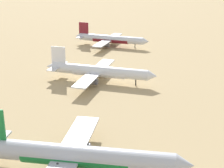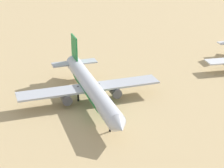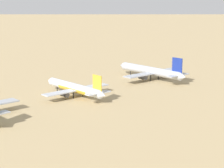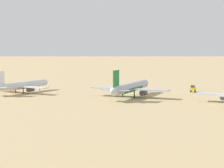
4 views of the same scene
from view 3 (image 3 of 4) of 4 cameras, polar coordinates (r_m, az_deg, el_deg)
The scene contains 2 objects.
parked_jet_0 at distance 237.97m, azimuth 5.49°, elevation 1.78°, with size 51.77×42.05×14.93m.
parked_jet_1 at distance 198.47m, azimuth -5.15°, elevation -0.55°, with size 45.12×36.68×13.01m.
Camera 3 is at (-156.90, 50.94, 48.55)m, focal length 65.98 mm.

